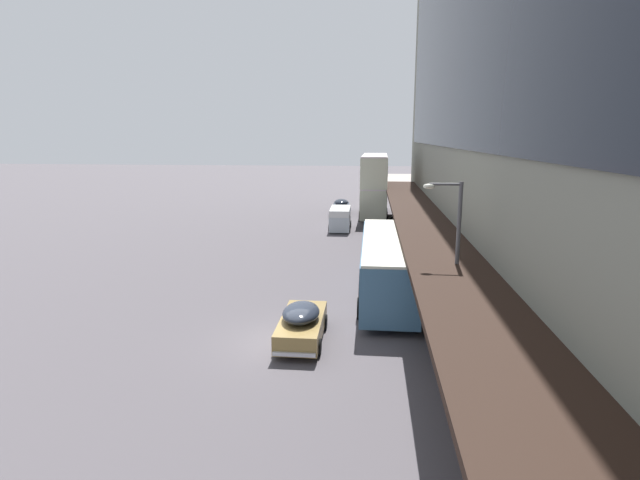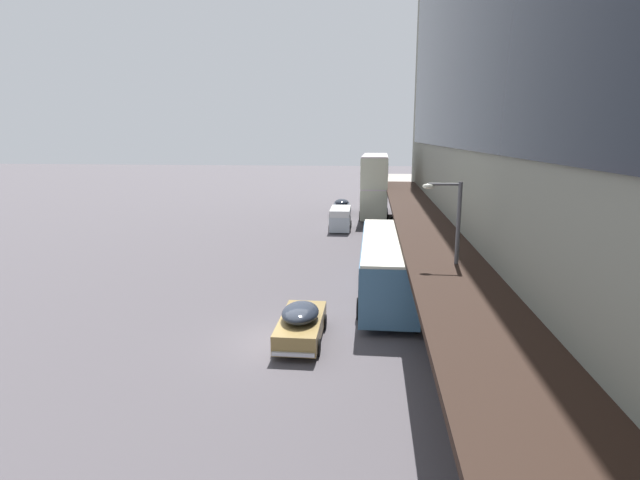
{
  "view_description": "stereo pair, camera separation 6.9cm",
  "coord_description": "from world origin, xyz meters",
  "px_view_note": "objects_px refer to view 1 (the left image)",
  "views": [
    {
      "loc": [
        3.3,
        -18.74,
        8.24
      ],
      "look_at": [
        0.01,
        13.97,
        1.33
      ],
      "focal_mm": 28.0,
      "sensor_mm": 36.0,
      "label": 1
    },
    {
      "loc": [
        3.36,
        -18.74,
        8.24
      ],
      "look_at": [
        0.01,
        13.97,
        1.33
      ],
      "focal_mm": 28.0,
      "sensor_mm": 36.0,
      "label": 2
    }
  ],
  "objects_px": {
    "sedan_second_mid": "(341,206)",
    "vw_van": "(340,217)",
    "pedestrian_at_kerb": "(451,286)",
    "street_lamp": "(453,250)",
    "transit_bus_kerbside_rear": "(374,184)",
    "transit_bus_kerbside_front": "(387,263)",
    "sedan_lead_near": "(379,195)",
    "sedan_trailing_mid": "(302,323)"
  },
  "relations": [
    {
      "from": "transit_bus_kerbside_rear",
      "to": "sedan_second_mid",
      "type": "relative_size",
      "value": 2.32
    },
    {
      "from": "sedan_trailing_mid",
      "to": "street_lamp",
      "type": "height_order",
      "value": "street_lamp"
    },
    {
      "from": "sedan_trailing_mid",
      "to": "pedestrian_at_kerb",
      "type": "relative_size",
      "value": 2.41
    },
    {
      "from": "street_lamp",
      "to": "sedan_trailing_mid",
      "type": "bearing_deg",
      "value": -177.27
    },
    {
      "from": "sedan_trailing_mid",
      "to": "pedestrian_at_kerb",
      "type": "xyz_separation_m",
      "value": [
        6.6,
        4.4,
        0.4
      ]
    },
    {
      "from": "sedan_lead_near",
      "to": "street_lamp",
      "type": "xyz_separation_m",
      "value": [
        2.04,
        -45.49,
        3.17
      ]
    },
    {
      "from": "sedan_lead_near",
      "to": "sedan_second_mid",
      "type": "bearing_deg",
      "value": -109.94
    },
    {
      "from": "transit_bus_kerbside_front",
      "to": "sedan_lead_near",
      "type": "xyz_separation_m",
      "value": [
        0.26,
        39.49,
        -1.05
      ]
    },
    {
      "from": "street_lamp",
      "to": "sedan_second_mid",
      "type": "bearing_deg",
      "value": 100.52
    },
    {
      "from": "transit_bus_kerbside_rear",
      "to": "sedan_lead_near",
      "type": "relative_size",
      "value": 2.54
    },
    {
      "from": "transit_bus_kerbside_rear",
      "to": "sedan_second_mid",
      "type": "distance_m",
      "value": 4.6
    },
    {
      "from": "pedestrian_at_kerb",
      "to": "transit_bus_kerbside_front",
      "type": "bearing_deg",
      "value": 147.96
    },
    {
      "from": "vw_van",
      "to": "street_lamp",
      "type": "xyz_separation_m",
      "value": [
        5.83,
        -24.52,
        2.8
      ]
    },
    {
      "from": "transit_bus_kerbside_rear",
      "to": "street_lamp",
      "type": "xyz_separation_m",
      "value": [
        2.82,
        -32.31,
        0.5
      ]
    },
    {
      "from": "pedestrian_at_kerb",
      "to": "street_lamp",
      "type": "distance_m",
      "value": 4.98
    },
    {
      "from": "transit_bus_kerbside_rear",
      "to": "pedestrian_at_kerb",
      "type": "relative_size",
      "value": 5.86
    },
    {
      "from": "sedan_second_mid",
      "to": "vw_van",
      "type": "height_order",
      "value": "vw_van"
    },
    {
      "from": "transit_bus_kerbside_front",
      "to": "sedan_second_mid",
      "type": "bearing_deg",
      "value": 98.14
    },
    {
      "from": "street_lamp",
      "to": "transit_bus_kerbside_rear",
      "type": "bearing_deg",
      "value": 94.98
    },
    {
      "from": "transit_bus_kerbside_rear",
      "to": "street_lamp",
      "type": "distance_m",
      "value": 32.43
    },
    {
      "from": "vw_van",
      "to": "street_lamp",
      "type": "distance_m",
      "value": 25.36
    },
    {
      "from": "sedan_second_mid",
      "to": "vw_van",
      "type": "distance_m",
      "value": 9.31
    },
    {
      "from": "transit_bus_kerbside_rear",
      "to": "vw_van",
      "type": "relative_size",
      "value": 2.38
    },
    {
      "from": "transit_bus_kerbside_front",
      "to": "sedan_second_mid",
      "type": "distance_m",
      "value": 28.12
    },
    {
      "from": "sedan_second_mid",
      "to": "sedan_trailing_mid",
      "type": "distance_m",
      "value": 34.1
    },
    {
      "from": "sedan_second_mid",
      "to": "sedan_trailing_mid",
      "type": "relative_size",
      "value": 1.04
    },
    {
      "from": "sedan_second_mid",
      "to": "sedan_lead_near",
      "type": "relative_size",
      "value": 1.09
    },
    {
      "from": "sedan_lead_near",
      "to": "street_lamp",
      "type": "relative_size",
      "value": 0.67
    },
    {
      "from": "sedan_lead_near",
      "to": "pedestrian_at_kerb",
      "type": "distance_m",
      "value": 41.46
    },
    {
      "from": "pedestrian_at_kerb",
      "to": "street_lamp",
      "type": "height_order",
      "value": "street_lamp"
    },
    {
      "from": "sedan_trailing_mid",
      "to": "street_lamp",
      "type": "bearing_deg",
      "value": 2.73
    },
    {
      "from": "transit_bus_kerbside_front",
      "to": "sedan_lead_near",
      "type": "distance_m",
      "value": 39.5
    },
    {
      "from": "sedan_lead_near",
      "to": "vw_van",
      "type": "distance_m",
      "value": 21.31
    },
    {
      "from": "sedan_lead_near",
      "to": "vw_van",
      "type": "height_order",
      "value": "vw_van"
    },
    {
      "from": "transit_bus_kerbside_rear",
      "to": "sedan_lead_near",
      "type": "height_order",
      "value": "transit_bus_kerbside_rear"
    },
    {
      "from": "sedan_lead_near",
      "to": "street_lamp",
      "type": "distance_m",
      "value": 45.64
    },
    {
      "from": "sedan_second_mid",
      "to": "sedan_trailing_mid",
      "type": "xyz_separation_m",
      "value": [
        0.38,
        -34.1,
        0.0
      ]
    },
    {
      "from": "transit_bus_kerbside_rear",
      "to": "street_lamp",
      "type": "bearing_deg",
      "value": -85.02
    },
    {
      "from": "sedan_trailing_mid",
      "to": "sedan_lead_near",
      "type": "bearing_deg",
      "value": 85.18
    },
    {
      "from": "vw_van",
      "to": "pedestrian_at_kerb",
      "type": "xyz_separation_m",
      "value": [
        6.53,
        -20.41,
        0.08
      ]
    },
    {
      "from": "transit_bus_kerbside_front",
      "to": "street_lamp",
      "type": "distance_m",
      "value": 6.76
    },
    {
      "from": "transit_bus_kerbside_rear",
      "to": "pedestrian_at_kerb",
      "type": "distance_m",
      "value": 28.5
    }
  ]
}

